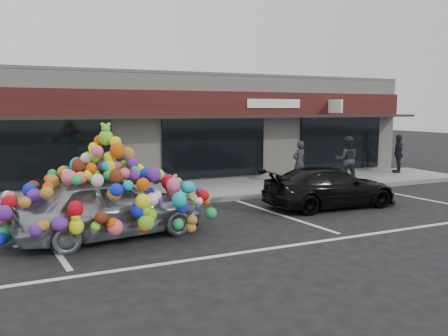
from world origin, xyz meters
name	(u,v)px	position (x,y,z in m)	size (l,w,h in m)	color
ground	(187,227)	(0.00, 0.00, 0.00)	(90.00, 90.00, 0.00)	black
shop_building	(121,128)	(0.00, 8.44, 2.16)	(24.00, 7.20, 4.31)	beige
sidewalk	(148,196)	(0.00, 4.00, 0.07)	(26.00, 3.00, 0.15)	gray
kerb	(160,205)	(0.00, 2.50, 0.07)	(26.00, 0.18, 0.16)	slate
parking_stripe_left	(48,240)	(-3.20, 0.20, 0.00)	(0.12, 4.40, 0.01)	silver
parking_stripe_mid	(280,215)	(2.80, 0.20, 0.00)	(0.12, 4.40, 0.01)	silver
parking_stripe_right	(423,199)	(8.20, 0.20, 0.00)	(0.12, 4.40, 0.01)	silver
lane_line	(308,243)	(2.00, -2.30, 0.00)	(14.00, 0.12, 0.01)	silver
toy_car	(110,199)	(-1.86, -0.06, 0.88)	(3.03, 4.69, 2.60)	#B1B5BD
black_sedan	(330,187)	(4.69, 0.49, 0.60)	(4.14, 1.68, 1.20)	black
pedestrian_a	(299,162)	(5.79, 3.84, 0.95)	(0.58, 0.38, 1.59)	black
pedestrian_b	(347,160)	(7.44, 3.14, 1.03)	(0.86, 0.67, 1.76)	black
pedestrian_c	(398,154)	(11.27, 4.38, 0.99)	(0.41, 0.99, 1.68)	black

